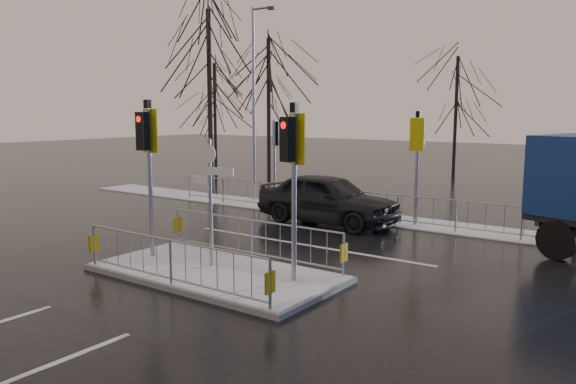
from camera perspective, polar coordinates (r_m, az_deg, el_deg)
The scene contains 11 objects.
ground at distance 13.56m, azimuth -7.40°, elevation -8.41°, with size 120.00×120.00×0.00m, color black.
snow_verge at distance 20.50m, azimuth 9.23°, elevation -2.70°, with size 30.00×2.00×0.04m, color white.
lane_markings at distance 13.33m, azimuth -8.39°, elevation -8.71°, with size 8.00×11.38×0.01m.
traffic_island at distance 13.47m, azimuth -7.44°, elevation -6.80°, with size 6.00×3.04×4.15m.
far_kerb_fixtures at distance 19.76m, azimuth 9.40°, elevation -0.18°, with size 18.00×0.65×3.83m.
car_far_lane at distance 19.39m, azimuth 4.07°, elevation -0.68°, with size 2.06×5.12×1.75m, color black.
tree_near_a at distance 28.29m, azimuth -8.02°, elevation 12.69°, with size 4.75×4.75×8.97m.
tree_near_b at distance 27.75m, azimuth -1.98°, elevation 10.86°, with size 4.00×4.00×7.55m.
tree_near_c at distance 31.40m, azimuth -7.45°, elevation 9.31°, with size 3.50×3.50×6.61m.
tree_far_a at distance 33.31m, azimuth 16.75°, elevation 9.52°, with size 3.75×3.75×7.08m.
street_lamp_left at distance 24.40m, azimuth -3.37°, elevation 9.68°, with size 1.25×0.18×8.20m.
Camera 1 is at (8.91, -9.46, 3.86)m, focal length 35.00 mm.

